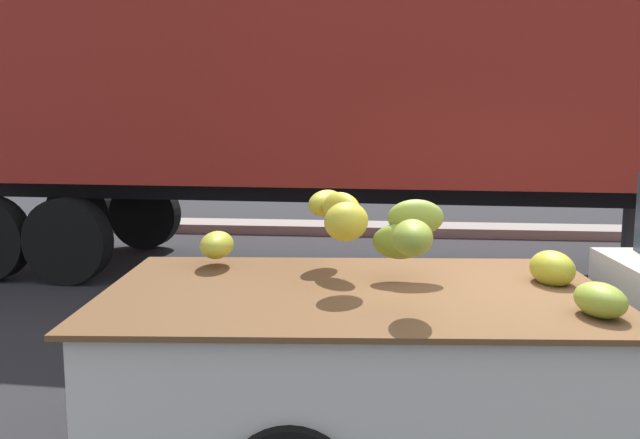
% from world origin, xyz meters
% --- Properties ---
extents(curb_strip, '(80.00, 0.80, 0.16)m').
position_xyz_m(curb_strip, '(0.00, 8.02, 0.08)').
color(curb_strip, gray).
rests_on(curb_strip, ground).
extents(semi_trailer, '(12.11, 3.15, 3.95)m').
position_xyz_m(semi_trailer, '(-1.51, 4.87, 2.54)').
color(semi_trailer, maroon).
rests_on(semi_trailer, ground).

